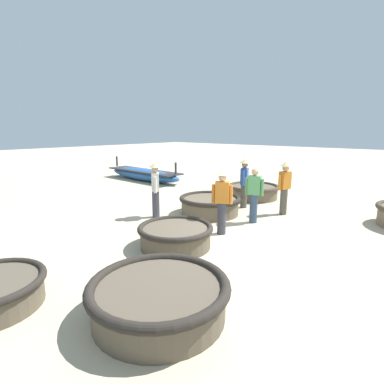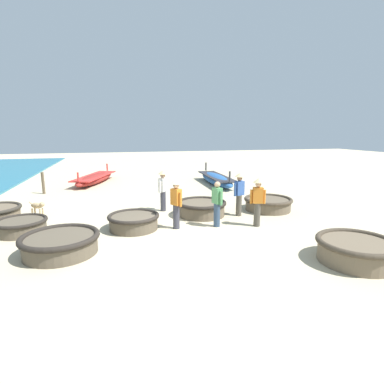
% 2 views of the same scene
% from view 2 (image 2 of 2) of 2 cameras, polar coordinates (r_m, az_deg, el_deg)
% --- Properties ---
extents(ground_plane, '(80.00, 80.00, 0.00)m').
position_cam_2_polar(ground_plane, '(9.49, -4.73, -8.36)').
color(ground_plane, '#C6B793').
extents(coracle_center, '(1.94, 1.94, 0.60)m').
position_cam_2_polar(coracle_center, '(8.60, 28.81, -9.63)').
color(coracle_center, brown).
rests_on(coracle_center, ground).
extents(coracle_front_left, '(1.93, 1.93, 0.57)m').
position_cam_2_polar(coracle_front_left, '(11.64, 1.81, -2.97)').
color(coracle_front_left, brown).
rests_on(coracle_front_left, ground).
extents(coracle_far_left, '(1.71, 1.71, 0.51)m').
position_cam_2_polar(coracle_far_left, '(10.22, -11.06, -5.43)').
color(coracle_far_left, brown).
rests_on(coracle_far_left, ground).
extents(coracle_nearest, '(2.04, 2.04, 0.55)m').
position_cam_2_polar(coracle_nearest, '(8.81, -23.77, -8.86)').
color(coracle_nearest, brown).
rests_on(coracle_nearest, ground).
extents(coracle_beside_post, '(1.98, 1.98, 0.52)m').
position_cam_2_polar(coracle_beside_post, '(12.82, 14.27, -2.10)').
color(coracle_beside_post, brown).
rests_on(coracle_beside_post, ground).
extents(coracle_upturned, '(1.59, 1.59, 0.47)m').
position_cam_2_polar(coracle_upturned, '(11.09, -29.77, -5.57)').
color(coracle_upturned, brown).
rests_on(coracle_upturned, ground).
extents(long_boat_ochre_hull, '(1.25, 5.22, 1.12)m').
position_cam_2_polar(long_boat_ochre_hull, '(18.58, 4.63, 2.47)').
color(long_boat_ochre_hull, '#285693').
rests_on(long_boat_ochre_hull, ground).
extents(long_boat_red_hull, '(2.69, 5.17, 1.00)m').
position_cam_2_polar(long_boat_red_hull, '(19.93, -18.03, 2.46)').
color(long_boat_red_hull, maroon).
rests_on(long_boat_red_hull, ground).
extents(fisherman_standing_right, '(0.50, 0.36, 1.67)m').
position_cam_2_polar(fisherman_standing_right, '(11.60, 8.99, 0.11)').
color(fisherman_standing_right, '#4C473D').
rests_on(fisherman_standing_right, ground).
extents(fisherman_by_coracle, '(0.36, 0.47, 1.67)m').
position_cam_2_polar(fisherman_by_coracle, '(9.93, -3.04, -1.68)').
color(fisherman_by_coracle, '#383842').
rests_on(fisherman_by_coracle, ground).
extents(fisherman_crouching, '(0.51, 0.36, 1.67)m').
position_cam_2_polar(fisherman_crouching, '(10.41, 12.41, -1.32)').
color(fisherman_crouching, '#4C473D').
rests_on(fisherman_crouching, ground).
extents(fisherman_hauling, '(0.31, 0.51, 1.57)m').
position_cam_2_polar(fisherman_hauling, '(10.19, 4.79, -2.07)').
color(fisherman_hauling, '#2D425B').
rests_on(fisherman_hauling, ground).
extents(fisherman_standing_left, '(0.39, 0.41, 1.67)m').
position_cam_2_polar(fisherman_standing_left, '(12.22, -5.57, 0.76)').
color(fisherman_standing_left, '#383842').
rests_on(fisherman_standing_left, ground).
extents(dog, '(0.62, 0.43, 0.55)m').
position_cam_2_polar(dog, '(13.06, -27.31, -2.41)').
color(dog, tan).
rests_on(dog, ground).
extents(mooring_post_shoreline, '(0.14, 0.14, 1.14)m').
position_cam_2_polar(mooring_post_shoreline, '(17.45, -26.50, 1.53)').
color(mooring_post_shoreline, brown).
rests_on(mooring_post_shoreline, ground).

